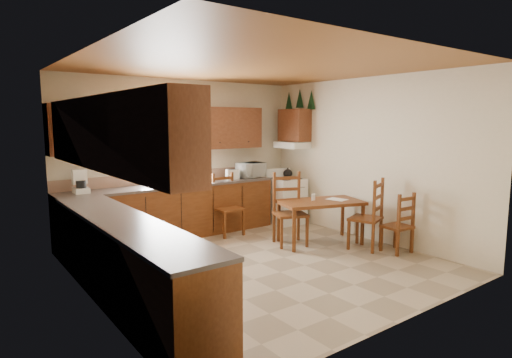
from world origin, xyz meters
TOP-DOWN VIEW (x-y plane):
  - floor at (0.00, 0.00)m, footprint 4.50×4.50m
  - ceiling at (0.00, 0.00)m, footprint 4.50×4.50m
  - wall_left at (-2.25, 0.00)m, footprint 4.50×4.50m
  - wall_right at (2.25, 0.00)m, footprint 4.50×4.50m
  - wall_back at (0.00, 2.25)m, footprint 4.50×4.50m
  - wall_front at (0.00, -2.25)m, footprint 4.50×4.50m
  - lower_cab_back at (-0.38, 1.95)m, footprint 3.75×0.60m
  - lower_cab_left at (-1.95, -0.15)m, footprint 0.60×3.60m
  - counter_back at (-0.38, 1.95)m, footprint 3.75×0.63m
  - counter_left at (-1.95, -0.15)m, footprint 0.63×3.60m
  - backsplash at (-0.38, 2.24)m, footprint 3.75×0.01m
  - upper_cab_back_left at (-1.55, 2.08)m, footprint 1.41×0.33m
  - upper_cab_back_right at (0.86, 2.08)m, footprint 1.25×0.33m
  - upper_cab_left at (-2.08, -0.15)m, footprint 0.33×3.60m
  - upper_cab_stove at (2.08, 1.65)m, footprint 0.33×0.62m
  - range_hood at (2.03, 1.65)m, footprint 0.44×0.62m
  - window_frame at (-0.30, 2.22)m, footprint 1.13×0.02m
  - window_pane at (-0.30, 2.21)m, footprint 1.05×0.01m
  - window_valance at (-0.30, 2.19)m, footprint 1.19×0.01m
  - sink_basin at (-0.30, 1.95)m, footprint 0.75×0.45m
  - pine_decal_a at (2.21, 1.33)m, footprint 0.22×0.22m
  - pine_decal_b at (2.21, 1.65)m, footprint 0.22×0.22m
  - pine_decal_c at (2.21, 1.97)m, footprint 0.22×0.22m
  - stove at (1.88, 1.62)m, footprint 0.64×0.65m
  - coffeemaker at (-1.85, 1.96)m, footprint 0.25×0.27m
  - paper_towel at (0.26, 1.99)m, footprint 0.15×0.15m
  - toaster at (0.79, 1.90)m, footprint 0.25×0.19m
  - microwave at (1.23, 1.92)m, footprint 0.49×0.37m
  - dining_table at (1.39, 0.23)m, footprint 1.48×1.12m
  - chair_near_left at (1.75, -0.40)m, footprint 0.59×0.58m
  - chair_near_right at (1.99, -0.81)m, footprint 0.41×0.39m
  - chair_far_left at (0.48, 1.55)m, footprint 0.45×0.43m
  - chair_far_right at (0.95, 0.45)m, footprint 0.62×0.61m
  - table_paper at (1.69, 0.15)m, footprint 0.29×0.35m
  - table_card at (1.32, 0.31)m, footprint 0.08×0.03m

SIDE VIEW (x-z plane):
  - floor at x=0.00m, z-range 0.00..0.00m
  - dining_table at x=1.39m, z-range 0.00..0.70m
  - stove at x=1.88m, z-range 0.00..0.86m
  - lower_cab_back at x=-0.38m, z-range 0.00..0.88m
  - lower_cab_left at x=-1.95m, z-range 0.00..0.88m
  - chair_near_right at x=1.99m, z-range 0.00..0.92m
  - chair_far_left at x=0.48m, z-range 0.00..1.06m
  - chair_near_left at x=1.75m, z-range 0.00..1.10m
  - chair_far_right at x=0.95m, z-range 0.00..1.15m
  - table_paper at x=1.69m, z-range 0.70..0.71m
  - table_card at x=1.32m, z-range 0.70..0.81m
  - counter_back at x=-0.38m, z-range 0.88..0.92m
  - counter_left at x=-1.95m, z-range 0.88..0.92m
  - sink_basin at x=-0.30m, z-range 0.92..0.96m
  - backsplash at x=-0.38m, z-range 0.92..1.10m
  - toaster at x=0.79m, z-range 0.92..1.10m
  - microwave at x=1.23m, z-range 0.92..1.20m
  - paper_towel at x=0.26m, z-range 0.92..1.22m
  - coffeemaker at x=-1.85m, z-range 0.92..1.23m
  - wall_left at x=-2.25m, z-range 1.35..1.35m
  - wall_right at x=2.25m, z-range 1.35..1.35m
  - wall_back at x=0.00m, z-range 1.35..1.35m
  - wall_front at x=0.00m, z-range 1.35..1.35m
  - range_hood at x=2.03m, z-range 1.46..1.58m
  - window_frame at x=-0.30m, z-range 0.96..2.14m
  - window_pane at x=-0.30m, z-range 1.00..2.10m
  - upper_cab_back_left at x=-1.55m, z-range 1.48..2.23m
  - upper_cab_back_right at x=0.86m, z-range 1.48..2.23m
  - upper_cab_left at x=-2.08m, z-range 1.48..2.23m
  - upper_cab_stove at x=2.08m, z-range 1.59..2.21m
  - window_valance at x=-0.30m, z-range 1.93..2.17m
  - pine_decal_a at x=2.21m, z-range 2.20..2.56m
  - pine_decal_c at x=2.21m, z-range 2.20..2.56m
  - pine_decal_b at x=2.21m, z-range 2.24..2.60m
  - ceiling at x=0.00m, z-range 2.70..2.70m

